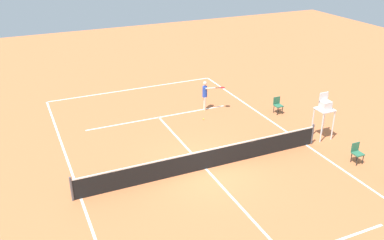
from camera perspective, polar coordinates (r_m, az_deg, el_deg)
ground_plane at (r=18.84m, az=1.90°, el=-6.64°), size 60.00×60.00×0.00m
court_lines at (r=18.84m, az=1.90°, el=-6.63°), size 11.12×22.25×0.01m
tennis_net at (r=18.58m, az=1.92°, el=-5.33°), size 11.72×0.10×1.07m
player_serving at (r=24.39m, az=1.87°, el=3.70°), size 1.24×0.83×1.76m
tennis_ball at (r=23.47m, az=1.57°, el=0.13°), size 0.07×0.07×0.07m
umpire_chair at (r=21.83m, az=17.56°, el=1.47°), size 0.80×0.80×2.41m
courtside_chair_near at (r=20.47m, az=21.46°, el=-4.06°), size 0.44×0.46×0.95m
courtside_chair_mid at (r=24.61m, az=11.56°, el=2.09°), size 0.44×0.46×0.95m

